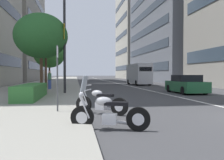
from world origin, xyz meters
TOP-DOWN VIEW (x-y plane):
  - sidewalk_right_plaza at (30.00, 10.37)m, footprint 160.00×8.22m
  - lane_centre_stripe at (35.00, 0.00)m, footprint 110.00×0.16m
  - motorcycle_under_tarp at (-0.28, 5.82)m, footprint 0.88×2.12m
  - motorcycle_mid_row at (2.28, 5.77)m, footprint 1.36×1.87m
  - car_lead_in_lane at (10.96, -1.96)m, footprint 4.32×1.99m
  - delivery_van_ahead at (25.39, -2.00)m, footprint 6.19×2.18m
  - parking_sign_by_curb at (2.26, 7.36)m, footprint 0.32×0.06m
  - street_lamp_with_banners at (10.77, 7.19)m, footprint 1.26×2.10m
  - clipped_hedge_bed at (7.29, 9.19)m, footprint 5.24×1.10m
  - street_tree_mid_sidewalk at (11.17, 9.17)m, footprint 3.84×3.84m
  - street_tree_by_lamp_post at (17.63, 9.63)m, footprint 3.75×3.75m
  - street_tree_near_plaza_corner at (24.55, 10.03)m, footprint 3.94×3.94m
  - pedestrian_on_plaza at (15.54, 9.06)m, footprint 0.46×0.36m
  - office_tower_near_left at (71.22, -15.62)m, footprint 21.30×14.81m

SIDE VIEW (x-z plane):
  - lane_centre_stripe at x=35.00m, z-range 0.00..0.01m
  - sidewalk_right_plaza at x=30.00m, z-range 0.00..0.15m
  - motorcycle_mid_row at x=2.28m, z-range -0.13..0.97m
  - motorcycle_under_tarp at x=-0.28m, z-range -0.30..1.18m
  - clipped_hedge_bed at x=7.29m, z-range 0.15..0.94m
  - car_lead_in_lane at x=10.96m, z-range -0.05..1.40m
  - pedestrian_on_plaza at x=15.54m, z-range 0.16..1.83m
  - delivery_van_ahead at x=25.39m, z-range 0.09..2.98m
  - parking_sign_by_curb at x=2.26m, z-range 0.40..2.83m
  - street_tree_near_plaza_corner at x=24.55m, z-range 1.23..6.77m
  - street_tree_mid_sidewalk at x=11.17m, z-range 1.39..7.16m
  - street_tree_by_lamp_post at x=17.63m, z-range 1.64..7.83m
  - street_lamp_with_banners at x=10.77m, z-range 0.92..8.82m
  - office_tower_near_left at x=71.22m, z-range 0.00..43.45m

